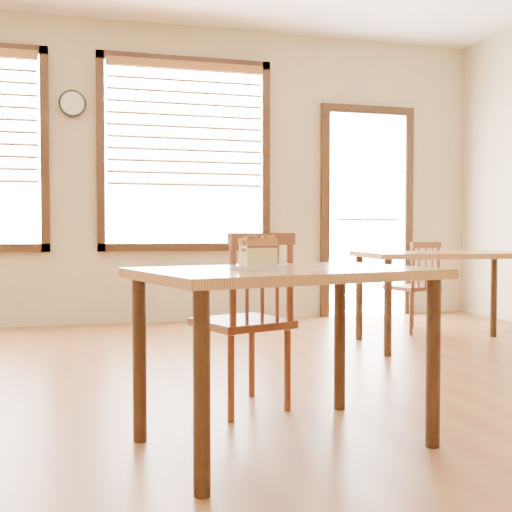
{
  "coord_description": "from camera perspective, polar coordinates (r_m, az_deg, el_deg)",
  "views": [
    {
      "loc": [
        -0.69,
        -2.51,
        0.9
      ],
      "look_at": [
        -0.01,
        0.03,
        0.8
      ],
      "focal_mm": 45.0,
      "sensor_mm": 36.0,
      "label": 1
    }
  ],
  "objects": [
    {
      "name": "cafe_table_main",
      "position": [
        2.72,
        2.56,
        -3.19
      ],
      "size": [
        1.35,
        1.06,
        0.75
      ],
      "rotation": [
        0.0,
        0.0,
        0.24
      ],
      "color": "tan",
      "rests_on": "ground"
    },
    {
      "name": "cafe_chair_main",
      "position": [
        3.26,
        -0.87,
        -5.71
      ],
      "size": [
        0.52,
        0.52,
        0.91
      ],
      "rotation": [
        0.0,
        0.0,
        3.46
      ],
      "color": "brown",
      "rests_on": "ground"
    },
    {
      "name": "entry_door",
      "position": [
        7.15,
        9.85,
        4.36
      ],
      "size": [
        1.08,
        0.06,
        2.29
      ],
      "color": "white",
      "rests_on": "ground"
    },
    {
      "name": "room_shell",
      "position": [
        2.77,
        0.5,
        21.75
      ],
      "size": [
        8.0,
        8.0,
        8.0
      ],
      "color": "#C8BB92",
      "rests_on": "ground"
    },
    {
      "name": "cake_slice",
      "position": [
        2.6,
        0.16,
        0.48
      ],
      "size": [
        0.15,
        0.12,
        0.13
      ],
      "rotation": [
        0.0,
        0.0,
        0.12
      ],
      "color": "#D7BF79",
      "rests_on": "plate"
    },
    {
      "name": "ground",
      "position": [
        2.75,
        0.49,
        -17.0
      ],
      "size": [
        8.0,
        8.0,
        0.0
      ],
      "primitive_type": "plane",
      "color": "brown"
    },
    {
      "name": "cafe_chair_second",
      "position": [
        6.02,
        13.94,
        -2.6
      ],
      "size": [
        0.46,
        0.46,
        0.83
      ],
      "rotation": [
        0.0,
        0.0,
        3.4
      ],
      "color": "brown",
      "rests_on": "ground"
    },
    {
      "name": "wall_clock",
      "position": [
        6.59,
        -16.0,
        12.89
      ],
      "size": [
        0.26,
        0.05,
        0.26
      ],
      "color": "black",
      "rests_on": "room_shell"
    },
    {
      "name": "window_right",
      "position": [
        6.62,
        -6.26,
        9.92
      ],
      "size": [
        1.76,
        0.1,
        1.96
      ],
      "color": "white",
      "rests_on": "room_shell"
    },
    {
      "name": "cafe_table_second",
      "position": [
        5.33,
        16.51,
        -0.58
      ],
      "size": [
        1.45,
        1.07,
        0.75
      ],
      "rotation": [
        0.0,
        0.0,
        -0.14
      ],
      "color": "tan",
      "rests_on": "ground"
    },
    {
      "name": "plate",
      "position": [
        2.61,
        0.17,
        -1.03
      ],
      "size": [
        0.23,
        0.23,
        0.02
      ],
      "color": "white",
      "rests_on": "cafe_table_main"
    }
  ]
}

